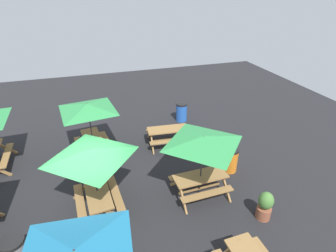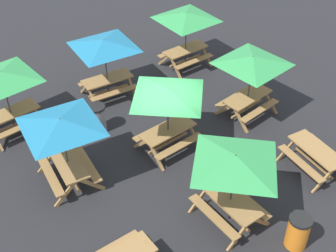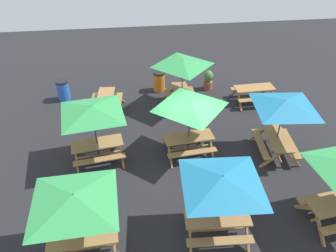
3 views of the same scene
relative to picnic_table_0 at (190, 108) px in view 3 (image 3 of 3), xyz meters
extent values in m
plane|color=#232326|center=(-0.08, 0.23, -1.99)|extent=(29.71, 29.71, 0.00)
cube|color=olive|center=(0.00, 0.00, -1.25)|extent=(1.86, 0.86, 0.05)
cube|color=olive|center=(0.05, -0.55, -1.54)|extent=(1.82, 0.42, 0.04)
cube|color=olive|center=(-0.05, 0.55, -1.54)|extent=(1.82, 0.42, 0.04)
cube|color=olive|center=(-0.74, -0.43, -1.62)|extent=(0.13, 0.80, 0.81)
cube|color=olive|center=(-0.81, 0.29, -1.62)|extent=(0.13, 0.80, 0.81)
cube|color=olive|center=(0.81, -0.29, -1.62)|extent=(0.13, 0.80, 0.81)
cube|color=olive|center=(0.74, 0.43, -1.62)|extent=(0.13, 0.80, 0.81)
cube|color=olive|center=(0.00, 0.00, -1.77)|extent=(1.56, 0.21, 0.06)
cylinder|color=#2D2D33|center=(0.00, 0.00, -0.84)|extent=(0.04, 0.04, 2.30)
pyramid|color=green|center=(0.00, 0.00, 0.17)|extent=(2.17, 2.17, 0.28)
cube|color=olive|center=(3.10, -3.25, -1.25)|extent=(0.86, 1.86, 0.05)
cube|color=olive|center=(3.65, -3.30, -1.54)|extent=(0.42, 1.82, 0.04)
cube|color=olive|center=(2.55, -3.20, -1.54)|extent=(0.42, 1.82, 0.04)
cube|color=olive|center=(3.39, -4.06, -1.62)|extent=(0.80, 0.13, 0.81)
cube|color=olive|center=(2.67, -3.99, -1.62)|extent=(0.80, 0.13, 0.81)
cube|color=olive|center=(3.53, -2.51, -1.62)|extent=(0.80, 0.13, 0.81)
cube|color=olive|center=(2.81, -2.44, -1.62)|extent=(0.80, 0.13, 0.81)
cube|color=olive|center=(3.10, -3.25, -1.77)|extent=(0.21, 1.56, 0.06)
cube|color=olive|center=(-0.29, -3.32, -1.25)|extent=(0.76, 1.82, 0.05)
cube|color=olive|center=(0.26, -3.30, -1.54)|extent=(0.32, 1.81, 0.04)
cube|color=olive|center=(-0.84, -3.34, -1.54)|extent=(0.32, 1.81, 0.04)
cube|color=olive|center=(0.10, -4.09, -1.62)|extent=(0.80, 0.09, 0.81)
cube|color=olive|center=(-0.63, -4.11, -1.62)|extent=(0.80, 0.09, 0.81)
cube|color=olive|center=(0.05, -2.53, -1.62)|extent=(0.80, 0.09, 0.81)
cube|color=olive|center=(-0.68, -2.56, -1.62)|extent=(0.80, 0.09, 0.81)
cube|color=olive|center=(-0.29, -3.32, -1.77)|extent=(0.12, 1.56, 0.06)
cylinder|color=#2D2D33|center=(-0.29, -3.32, -0.84)|extent=(0.04, 0.04, 2.30)
pyramid|color=green|center=(-0.29, -3.32, 0.17)|extent=(2.06, 2.06, 0.28)
cube|color=olive|center=(3.28, -0.03, -1.25)|extent=(1.88, 0.94, 0.05)
cube|color=olive|center=(3.36, -0.58, -1.54)|extent=(1.82, 0.51, 0.04)
cube|color=olive|center=(3.21, 0.51, -1.54)|extent=(1.82, 0.51, 0.04)
cube|color=olive|center=(2.56, -0.50, -1.62)|extent=(0.17, 0.80, 0.81)
cube|color=olive|center=(2.46, 0.22, -1.62)|extent=(0.17, 0.80, 0.81)
cube|color=olive|center=(4.11, -0.29, -1.62)|extent=(0.17, 0.80, 0.81)
cube|color=olive|center=(4.01, 0.44, -1.62)|extent=(0.17, 0.80, 0.81)
cube|color=olive|center=(3.28, -0.03, -1.77)|extent=(1.55, 0.29, 0.06)
cylinder|color=#2D2D33|center=(3.28, -0.03, -0.84)|extent=(0.04, 0.04, 2.30)
pyramid|color=green|center=(3.28, -0.03, 0.17)|extent=(2.80, 2.80, 0.28)
cube|color=olive|center=(3.46, 3.83, -1.25)|extent=(1.83, 0.78, 0.05)
cube|color=olive|center=(3.49, 3.28, -1.54)|extent=(1.81, 0.34, 0.04)
cube|color=olive|center=(2.70, 3.43, -1.62)|extent=(0.10, 0.80, 0.81)
cube|color=olive|center=(4.26, 3.50, -1.62)|extent=(0.10, 0.80, 0.81)
cube|color=olive|center=(3.46, 3.83, -1.77)|extent=(1.56, 0.14, 0.06)
cylinder|color=#2D2D33|center=(3.46, 3.83, -0.84)|extent=(0.04, 0.04, 2.30)
pyramid|color=green|center=(3.46, 3.83, 0.17)|extent=(2.83, 2.83, 0.28)
cube|color=olive|center=(-3.66, 3.09, -1.54)|extent=(1.82, 0.46, 0.04)
cube|color=olive|center=(-2.90, 3.36, -1.62)|extent=(0.15, 0.80, 0.81)
cube|color=olive|center=(-2.98, 4.09, -1.62)|extent=(0.15, 0.80, 0.81)
cube|color=olive|center=(-3.72, 3.64, -1.77)|extent=(1.56, 0.25, 0.06)
cube|color=olive|center=(-0.14, 3.67, -1.25)|extent=(1.84, 0.81, 0.05)
cube|color=olive|center=(-0.17, 3.12, -1.54)|extent=(1.81, 0.37, 0.04)
cube|color=olive|center=(-0.10, 4.22, -1.54)|extent=(1.81, 0.37, 0.04)
cube|color=olive|center=(-0.94, 3.35, -1.62)|extent=(0.11, 0.80, 0.81)
cube|color=olive|center=(-0.89, 4.08, -1.62)|extent=(0.11, 0.80, 0.81)
cube|color=olive|center=(0.62, 3.26, -1.62)|extent=(0.11, 0.80, 0.81)
cube|color=olive|center=(0.66, 3.99, -1.62)|extent=(0.11, 0.80, 0.81)
cube|color=olive|center=(-0.14, 3.67, -1.77)|extent=(1.56, 0.17, 0.06)
cylinder|color=#2D2D33|center=(-0.14, 3.67, -0.84)|extent=(0.04, 0.04, 2.30)
pyramid|color=teal|center=(-0.14, 3.67, 0.17)|extent=(2.82, 2.82, 0.28)
cube|color=olive|center=(-3.19, 0.42, -1.25)|extent=(0.87, 1.86, 0.05)
cube|color=olive|center=(-2.64, 0.37, -1.54)|extent=(0.43, 1.82, 0.04)
cube|color=olive|center=(-3.74, 0.47, -1.54)|extent=(0.43, 1.82, 0.04)
cube|color=olive|center=(-2.90, -0.39, -1.62)|extent=(0.80, 0.14, 0.81)
cube|color=olive|center=(-3.63, -0.32, -1.62)|extent=(0.80, 0.14, 0.81)
cube|color=olive|center=(-2.75, 1.16, -1.62)|extent=(0.80, 0.14, 0.81)
cube|color=olive|center=(-3.48, 1.23, -1.62)|extent=(0.80, 0.14, 0.81)
cube|color=olive|center=(-3.19, 0.42, -1.77)|extent=(0.22, 1.56, 0.06)
cylinder|color=#2D2D33|center=(-3.19, 0.42, -0.84)|extent=(0.04, 0.04, 2.30)
pyramid|color=teal|center=(-3.19, 0.42, 0.17)|extent=(2.82, 2.82, 0.28)
cube|color=olive|center=(-3.63, -3.26, -1.25)|extent=(1.82, 0.76, 0.05)
cube|color=olive|center=(-3.61, -3.81, -1.54)|extent=(1.81, 0.32, 0.04)
cube|color=olive|center=(-3.65, -2.71, -1.54)|extent=(1.81, 0.32, 0.04)
cube|color=olive|center=(-4.40, -3.66, -1.62)|extent=(0.09, 0.80, 0.81)
cube|color=olive|center=(-4.42, -2.93, -1.62)|extent=(0.09, 0.80, 0.81)
cube|color=olive|center=(-2.84, -3.60, -1.62)|extent=(0.09, 0.80, 0.81)
cube|color=olive|center=(-2.86, -2.87, -1.62)|extent=(0.09, 0.80, 0.81)
cube|color=olive|center=(-3.63, -3.26, -1.77)|extent=(1.56, 0.12, 0.06)
cylinder|color=gray|center=(-1.40, 2.08, -1.54)|extent=(0.56, 0.56, 0.90)
cylinder|color=black|center=(-1.40, 2.08, -1.05)|extent=(0.59, 0.59, 0.08)
cylinder|color=orange|center=(0.57, -4.93, -1.54)|extent=(0.56, 0.56, 0.90)
cylinder|color=black|center=(0.57, -4.93, -1.05)|extent=(0.59, 0.59, 0.08)
cylinder|color=blue|center=(5.09, -4.61, -1.54)|extent=(0.56, 0.56, 0.90)
cylinder|color=black|center=(5.09, -4.61, -1.05)|extent=(0.59, 0.59, 0.08)
cylinder|color=#935138|center=(-1.85, -4.77, -1.79)|extent=(0.44, 0.44, 0.40)
ellipsoid|color=#4C7F38|center=(-1.85, -4.77, -1.30)|extent=(0.44, 0.44, 0.58)
camera|label=1|loc=(-6.50, -0.26, 4.36)|focal=28.00mm
camera|label=2|loc=(-6.38, -9.32, 7.82)|focal=50.00mm
camera|label=3|loc=(1.94, 9.29, 5.96)|focal=35.00mm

